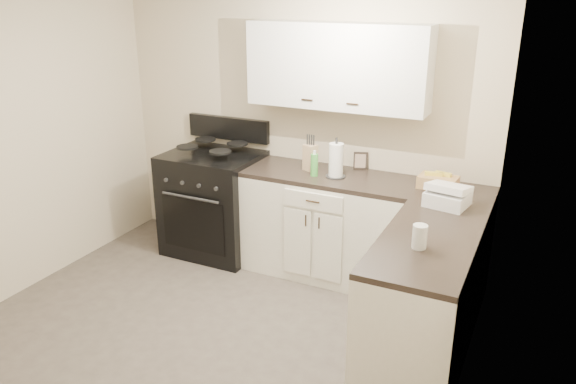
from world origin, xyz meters
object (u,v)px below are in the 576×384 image
at_px(stove, 215,206).
at_px(countertop_grill, 447,199).
at_px(wicker_basket, 438,182).
at_px(knife_block, 310,157).
at_px(paper_towel, 336,160).

xyz_separation_m(stove, countertop_grill, (2.22, -0.27, 0.53)).
distance_m(stove, countertop_grill, 2.30).
bearing_deg(wicker_basket, countertop_grill, -68.22).
bearing_deg(countertop_grill, knife_block, 174.61).
bearing_deg(knife_block, wicker_basket, 24.38).
distance_m(paper_towel, countertop_grill, 1.02).
bearing_deg(knife_block, countertop_grill, 8.61).
bearing_deg(countertop_grill, wicker_basket, 121.50).
height_order(paper_towel, countertop_grill, paper_towel).
distance_m(wicker_basket, countertop_grill, 0.38).
relative_size(wicker_basket, countertop_grill, 1.04).
bearing_deg(wicker_basket, stove, -177.76).
height_order(paper_towel, wicker_basket, paper_towel).
height_order(knife_block, wicker_basket, knife_block).
relative_size(knife_block, countertop_grill, 0.80).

